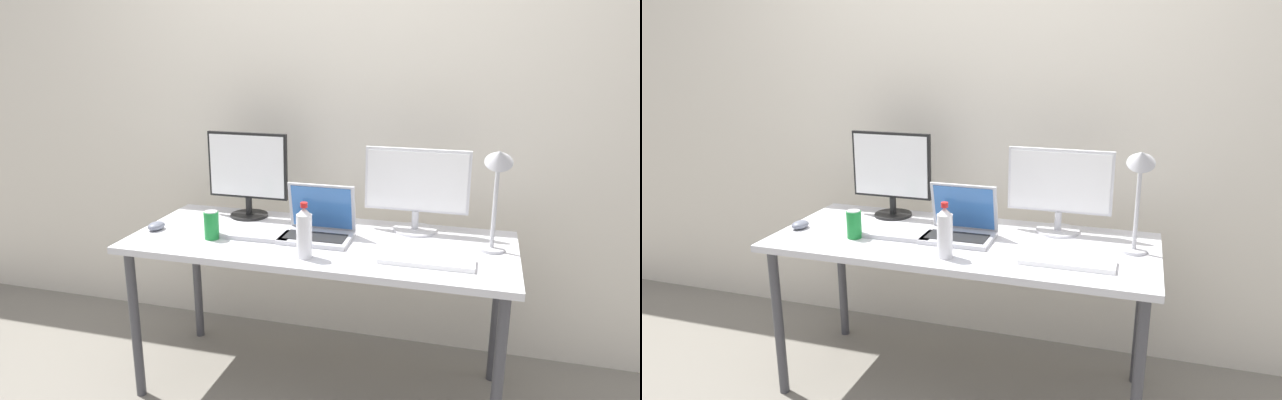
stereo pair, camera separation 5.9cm
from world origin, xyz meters
TOP-DOWN VIEW (x-y plane):
  - ground_plane at (0.00, 0.00)m, footprint 16.00×16.00m
  - wall_back at (0.00, 0.59)m, footprint 7.00×0.08m
  - work_desk at (0.00, 0.00)m, footprint 1.68×0.70m
  - monitor_left at (-0.44, 0.23)m, footprint 0.41×0.19m
  - monitor_center at (0.39, 0.23)m, footprint 0.47×0.20m
  - laptop_silver at (-0.01, 0.02)m, footprint 0.30×0.23m
  - keyboard_main at (-0.30, -0.05)m, footprint 0.37×0.15m
  - keyboard_aux at (0.48, -0.15)m, footprint 0.37×0.14m
  - mouse_by_keyboard at (-0.77, -0.08)m, footprint 0.08×0.10m
  - water_bottle at (-0.00, -0.23)m, footprint 0.06×0.06m
  - soda_can_near_keyboard at (-0.46, -0.12)m, footprint 0.07×0.07m
  - desk_lamp at (0.73, 0.02)m, footprint 0.11×0.18m

SIDE VIEW (x-z plane):
  - ground_plane at x=0.00m, z-range 0.00..0.00m
  - work_desk at x=0.00m, z-range 0.31..1.05m
  - keyboard_main at x=-0.30m, z-range 0.74..0.76m
  - keyboard_aux at x=0.48m, z-range 0.74..0.76m
  - mouse_by_keyboard at x=-0.77m, z-range 0.74..0.78m
  - laptop_silver at x=-0.01m, z-range 0.68..0.91m
  - soda_can_near_keyboard at x=-0.46m, z-range 0.74..0.87m
  - water_bottle at x=0.00m, z-range 0.73..0.96m
  - monitor_center at x=0.39m, z-range 0.76..1.14m
  - monitor_left at x=-0.44m, z-range 0.76..1.18m
  - desk_lamp at x=0.73m, z-range 0.82..1.29m
  - wall_back at x=0.00m, z-range 0.00..2.60m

